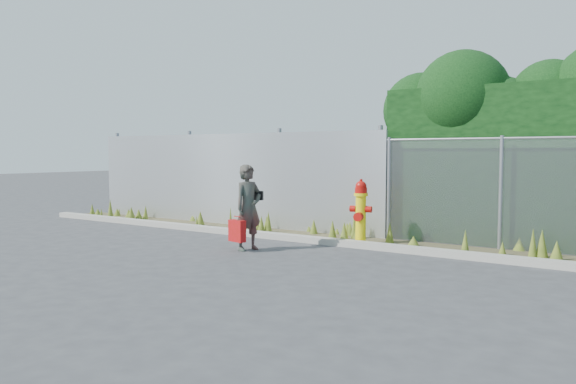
% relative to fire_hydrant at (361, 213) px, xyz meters
% --- Properties ---
extents(ground, '(80.00, 80.00, 0.00)m').
position_rel_fire_hydrant_xyz_m(ground, '(-0.88, -2.11, -0.61)').
color(ground, '#393A3C').
rests_on(ground, ground).
extents(curb, '(16.00, 0.22, 0.12)m').
position_rel_fire_hydrant_xyz_m(curb, '(-0.88, -0.31, -0.55)').
color(curb, '#99968A').
rests_on(curb, ground).
extents(weed_strip, '(16.00, 1.35, 0.54)m').
position_rel_fire_hydrant_xyz_m(weed_strip, '(-0.94, 0.36, -0.47)').
color(weed_strip, '#453E27').
rests_on(weed_strip, ground).
extents(corrugated_fence, '(8.50, 0.21, 2.30)m').
position_rel_fire_hydrant_xyz_m(corrugated_fence, '(-4.12, 0.90, 0.50)').
color(corrugated_fence, '#B4B7BB').
rests_on(corrugated_fence, ground).
extents(chainlink_fence, '(6.50, 0.07, 2.05)m').
position_rel_fire_hydrant_xyz_m(chainlink_fence, '(3.37, 0.89, 0.43)').
color(chainlink_fence, gray).
rests_on(chainlink_fence, ground).
extents(hedge, '(7.76, 2.05, 3.78)m').
position_rel_fire_hydrant_xyz_m(hedge, '(3.36, 1.92, 1.45)').
color(hedge, black).
rests_on(hedge, ground).
extents(fire_hydrant, '(0.42, 0.37, 1.25)m').
position_rel_fire_hydrant_xyz_m(fire_hydrant, '(0.00, 0.00, 0.00)').
color(fire_hydrant, '#FFE80D').
rests_on(fire_hydrant, ground).
extents(woman, '(0.48, 0.63, 1.53)m').
position_rel_fire_hydrant_xyz_m(woman, '(-1.41, -1.63, 0.16)').
color(woman, '#0E5947').
rests_on(woman, ground).
extents(red_tote_bag, '(0.35, 0.13, 0.45)m').
position_rel_fire_hydrant_xyz_m(red_tote_bag, '(-1.49, -1.85, -0.24)').
color(red_tote_bag, '#A21509').
extents(black_shoulder_bag, '(0.22, 0.09, 0.17)m').
position_rel_fire_hydrant_xyz_m(black_shoulder_bag, '(-1.40, -1.39, 0.36)').
color(black_shoulder_bag, black).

